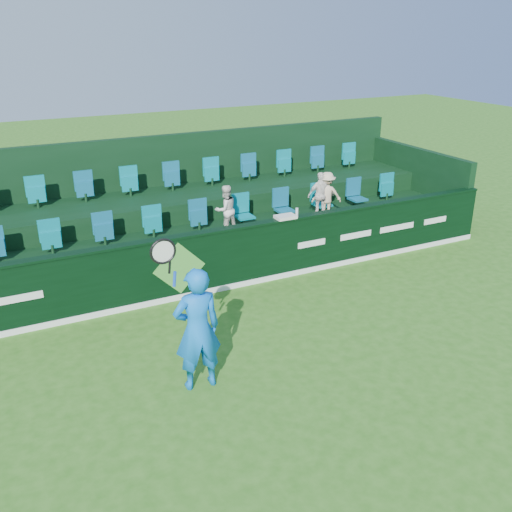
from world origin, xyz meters
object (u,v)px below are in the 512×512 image
tennis_player (197,329)px  towel (285,217)px  spectator_left (226,210)px  drinks_bottle (297,212)px  spectator_right (327,195)px  spectator_middle (321,195)px

tennis_player → towel: tennis_player is taller
spectator_left → drinks_bottle: spectator_left is taller
tennis_player → spectator_left: tennis_player is taller
spectator_right → drinks_bottle: bearing=60.3°
spectator_left → towel: size_ratio=2.51×
spectator_left → spectator_middle: size_ratio=0.98×
tennis_player → drinks_bottle: size_ratio=13.44×
tennis_player → drinks_bottle: tennis_player is taller
towel → tennis_player: bearing=-136.5°
towel → spectator_right: bearing=32.1°
spectator_right → towel: size_ratio=2.51×
spectator_middle → towel: 1.96m
spectator_left → spectator_right: bearing=170.8°
tennis_player → spectator_middle: bearing=40.9°
spectator_right → towel: (-1.78, -1.12, 0.02)m
spectator_middle → drinks_bottle: bearing=49.9°
spectator_left → drinks_bottle: 1.64m
drinks_bottle → spectator_middle: bearing=40.2°
spectator_middle → towel: (-1.61, -1.12, 0.02)m
tennis_player → spectator_middle: size_ratio=2.27×
spectator_left → spectator_right: spectator_right is taller
spectator_middle → spectator_right: (0.17, 0.00, -0.01)m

